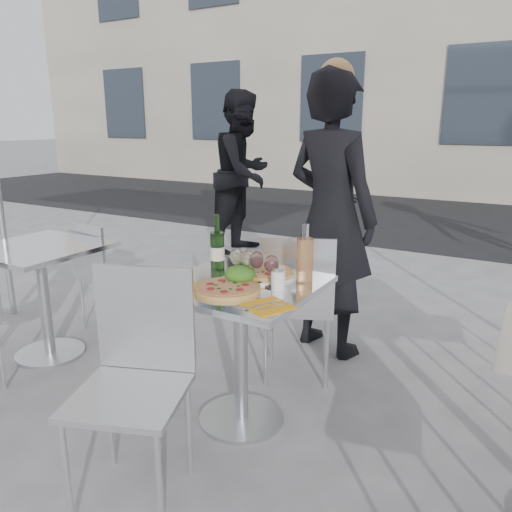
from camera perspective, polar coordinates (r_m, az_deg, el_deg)
The scene contains 21 objects.
ground at distance 2.74m, azimuth -1.67°, elevation -18.20°, with size 80.00×80.00×0.00m, color slate.
street_asphalt at distance 8.66m, azimuth 21.74°, elevation 3.96°, with size 24.00×5.00×0.00m, color black.
main_table at distance 2.48m, azimuth -1.76°, elevation -7.73°, with size 0.72×0.72×0.75m.
side_table_left at distance 3.47m, azimuth -23.27°, elevation -2.29°, with size 0.72×0.72×0.75m.
chair_far at distance 2.88m, azimuth 4.80°, elevation -4.60°, with size 0.54×0.55×0.90m.
chair_near at distance 2.12m, azimuth -13.47°, elevation -11.94°, with size 0.55×0.56×0.93m.
side_chair_lfar at distance 3.79m, azimuth -17.32°, elevation -1.27°, with size 0.41×0.42×0.81m.
woman_diner at distance 3.26m, azimuth 8.55°, elevation 4.47°, with size 0.66×0.44×1.82m, color black.
pedestrian_a at distance 5.89m, azimuth -1.43°, elevation 9.47°, with size 0.91×0.71×1.86m, color black.
pizza_near at distance 2.31m, azimuth -3.32°, elevation -3.68°, with size 0.31×0.31×0.02m.
pizza_far at distance 2.52m, azimuth 1.07°, elevation -1.93°, with size 0.32×0.32×0.03m.
salad_plate at distance 2.40m, azimuth -1.82°, elevation -2.25°, with size 0.22×0.22×0.09m.
wine_bottle at distance 2.60m, azimuth -4.45°, elevation 0.83°, with size 0.07×0.08×0.29m.
carafe at distance 2.39m, azimuth 5.61°, elevation -0.38°, with size 0.08×0.08×0.29m.
sugar_shaker at distance 2.30m, azimuth 2.54°, elevation -2.58°, with size 0.06×0.06×0.11m.
wineglass_white_a at distance 2.44m, azimuth -2.22°, elevation -0.20°, with size 0.07×0.07×0.16m.
wineglass_white_b at distance 2.41m, azimuth -1.01°, elevation -0.35°, with size 0.07×0.07×0.16m.
wineglass_red_a at distance 2.38m, azimuth 0.07°, elevation -0.58°, with size 0.07×0.07×0.16m.
wineglass_red_b at distance 2.31m, azimuth 1.78°, elevation -1.05°, with size 0.07×0.07×0.16m.
napkin_left at distance 2.36m, azimuth -9.18°, elevation -3.57°, with size 0.24×0.24×0.01m.
napkin_right at distance 2.11m, azimuth 1.39°, elevation -5.72°, with size 0.24×0.24×0.01m.
Camera 1 is at (1.22, -1.94, 1.50)m, focal length 35.00 mm.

